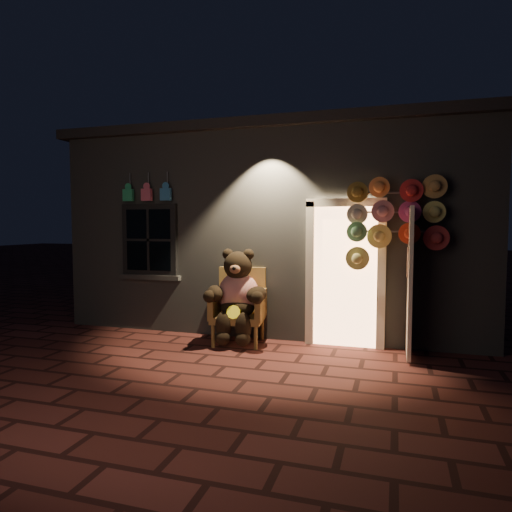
% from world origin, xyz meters
% --- Properties ---
extents(ground, '(60.00, 60.00, 0.00)m').
position_xyz_m(ground, '(0.00, 0.00, 0.00)').
color(ground, '#552520').
rests_on(ground, ground).
extents(shop_building, '(7.30, 5.95, 3.51)m').
position_xyz_m(shop_building, '(0.00, 3.99, 1.74)').
color(shop_building, slate).
rests_on(shop_building, ground).
extents(wicker_armchair, '(0.86, 0.79, 1.14)m').
position_xyz_m(wicker_armchair, '(-0.22, 1.21, 0.57)').
color(wicker_armchair, olive).
rests_on(wicker_armchair, ground).
extents(teddy_bear, '(1.00, 0.83, 1.39)m').
position_xyz_m(teddy_bear, '(-0.21, 1.07, 0.74)').
color(teddy_bear, red).
rests_on(teddy_bear, ground).
extents(hat_rack, '(1.39, 0.22, 2.45)m').
position_xyz_m(hat_rack, '(2.01, 1.28, 1.91)').
color(hat_rack, '#59595E').
rests_on(hat_rack, ground).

